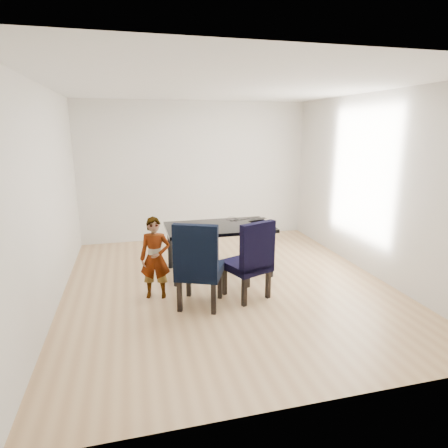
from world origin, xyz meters
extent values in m
cube|color=tan|center=(0.00, 0.00, -0.01)|extent=(4.50, 5.00, 0.01)
cube|color=white|center=(0.00, 0.00, 2.71)|extent=(4.50, 5.00, 0.01)
cube|color=silver|center=(0.00, 2.50, 1.35)|extent=(4.50, 0.01, 2.70)
cube|color=silver|center=(0.00, -2.50, 1.35)|extent=(4.50, 0.01, 2.70)
cube|color=white|center=(-2.25, 0.00, 1.35)|extent=(0.01, 5.00, 2.70)
cube|color=silver|center=(2.25, 0.00, 1.35)|extent=(0.01, 5.00, 2.70)
cube|color=black|center=(0.00, 0.50, 0.38)|extent=(1.60, 0.90, 0.75)
cube|color=black|center=(-0.49, -0.52, 0.55)|extent=(0.71, 0.72, 1.11)
cube|color=black|center=(0.14, -0.43, 0.53)|extent=(0.67, 0.68, 1.06)
imported|color=red|center=(-1.01, -0.15, 0.54)|extent=(0.44, 0.34, 1.08)
cylinder|color=white|center=(-0.42, 0.23, 0.76)|extent=(0.35, 0.35, 0.02)
ellipsoid|color=#A27839|center=(-0.43, 0.22, 0.79)|extent=(0.14, 0.07, 0.05)
imported|color=black|center=(0.68, 0.75, 0.76)|extent=(0.31, 0.23, 0.02)
torus|color=black|center=(0.31, 0.77, 0.75)|extent=(0.15, 0.15, 0.01)
camera|label=1|loc=(-1.27, -4.84, 2.18)|focal=30.00mm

